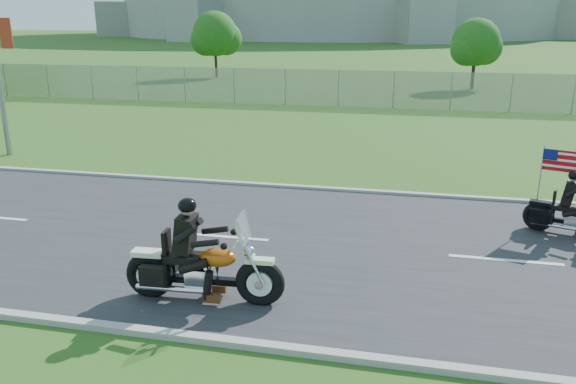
# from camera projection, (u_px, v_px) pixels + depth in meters

# --- Properties ---
(ground) EXTENTS (420.00, 420.00, 0.00)m
(ground) POSITION_uv_depth(u_px,v_px,m) (309.00, 246.00, 12.06)
(ground) COLOR #32531A
(ground) RESTS_ON ground
(road) EXTENTS (120.00, 8.00, 0.04)m
(road) POSITION_uv_depth(u_px,v_px,m) (309.00, 245.00, 12.06)
(road) COLOR #28282B
(road) RESTS_ON ground
(curb_north) EXTENTS (120.00, 0.18, 0.12)m
(curb_north) POSITION_uv_depth(u_px,v_px,m) (335.00, 190.00, 15.83)
(curb_north) COLOR #9E9B93
(curb_north) RESTS_ON ground
(curb_south) EXTENTS (120.00, 0.18, 0.12)m
(curb_south) POSITION_uv_depth(u_px,v_px,m) (260.00, 346.00, 8.27)
(curb_south) COLOR #9E9B93
(curb_south) RESTS_ON ground
(fence) EXTENTS (60.00, 0.03, 2.00)m
(fence) POSITION_uv_depth(u_px,v_px,m) (285.00, 87.00, 31.45)
(fence) COLOR gray
(fence) RESTS_ON ground
(tree_fence_near) EXTENTS (3.52, 3.28, 4.75)m
(tree_fence_near) POSITION_uv_depth(u_px,v_px,m) (476.00, 45.00, 37.98)
(tree_fence_near) COLOR #382316
(tree_fence_near) RESTS_ON ground
(tree_fence_mid) EXTENTS (3.96, 3.69, 5.30)m
(tree_fence_mid) POSITION_uv_depth(u_px,v_px,m) (216.00, 36.00, 45.70)
(tree_fence_mid) COLOR #382316
(tree_fence_mid) RESTS_ON ground
(motorcycle_lead) EXTENTS (2.80, 0.77, 1.88)m
(motorcycle_lead) POSITION_uv_depth(u_px,v_px,m) (201.00, 270.00, 9.52)
(motorcycle_lead) COLOR black
(motorcycle_lead) RESTS_ON ground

